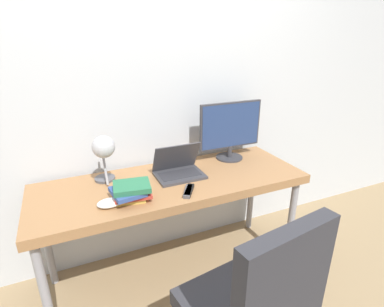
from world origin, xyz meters
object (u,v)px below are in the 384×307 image
(monitor, at_px, (230,129))
(book_stack, at_px, (131,192))
(game_controller, at_px, (110,203))
(desk_lamp, at_px, (104,151))
(laptop, at_px, (179,169))

(monitor, height_order, book_stack, monitor)
(game_controller, bearing_deg, desk_lamp, 83.40)
(laptop, relative_size, book_stack, 1.34)
(desk_lamp, xyz_separation_m, book_stack, (0.10, -0.23, -0.19))
(laptop, bearing_deg, monitor, 15.51)
(monitor, xyz_separation_m, desk_lamp, (-0.96, -0.10, 0.01))
(monitor, xyz_separation_m, book_stack, (-0.86, -0.33, -0.18))
(desk_lamp, distance_m, game_controller, 0.34)
(monitor, relative_size, game_controller, 3.63)
(laptop, bearing_deg, game_controller, -156.81)
(laptop, xyz_separation_m, game_controller, (-0.50, -0.22, -0.03))
(book_stack, bearing_deg, game_controller, -172.47)
(monitor, height_order, desk_lamp, monitor)
(laptop, bearing_deg, book_stack, -152.20)
(laptop, distance_m, game_controller, 0.55)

